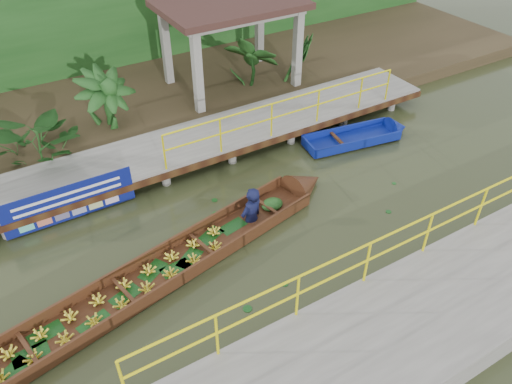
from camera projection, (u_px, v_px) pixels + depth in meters
ground at (250, 229)px, 11.88m from camera, size 80.00×80.00×0.00m
land_strip at (138, 96)px, 16.83m from camera, size 30.00×8.00×0.45m
far_dock at (188, 145)px, 13.92m from camera, size 16.00×2.06×1.66m
near_dock at (410, 329)px, 9.26m from camera, size 18.00×2.40×1.73m
pavilion at (230, 14)px, 15.64m from camera, size 4.40×3.00×3.00m
foliage_backdrop at (105, 22)px, 17.43m from camera, size 30.00×0.80×4.00m
vendor_boat at (178, 257)px, 10.78m from camera, size 9.85×2.99×2.24m
moored_blue_boat at (375, 134)px, 15.05m from camera, size 3.46×1.38×0.80m
blue_banner at (70, 202)px, 11.81m from camera, size 3.09×0.04×0.97m
tropical_plants at (99, 103)px, 13.89m from camera, size 14.57×1.57×1.96m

